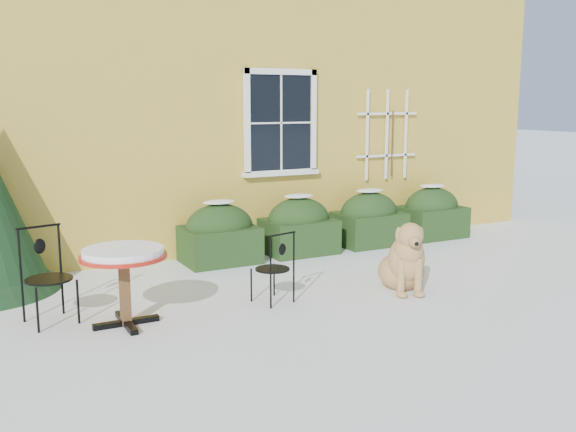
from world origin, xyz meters
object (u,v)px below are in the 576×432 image
bistro_table (124,261)px  patio_chair_far (47,275)px  patio_chair_near (274,267)px  dog (405,262)px

bistro_table → patio_chair_far: 0.86m
patio_chair_near → dog: (1.61, -0.33, -0.05)m
patio_chair_near → patio_chair_far: bearing=-26.3°
bistro_table → dog: dog is taller
bistro_table → dog: 3.36m
patio_chair_far → patio_chair_near: bearing=-25.0°
bistro_table → patio_chair_far: bearing=144.7°
patio_chair_near → patio_chair_far: 2.45m
bistro_table → patio_chair_far: size_ratio=0.87×
bistro_table → patio_chair_near: bearing=-0.9°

